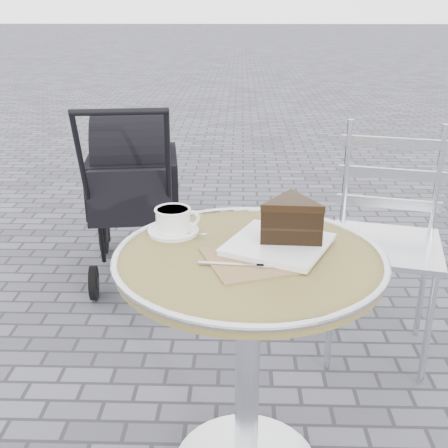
{
  "coord_description": "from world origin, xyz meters",
  "views": [
    {
      "loc": [
        -0.03,
        -1.34,
        1.35
      ],
      "look_at": [
        -0.07,
        0.1,
        0.78
      ],
      "focal_mm": 45.0,
      "sensor_mm": 36.0,
      "label": 1
    }
  ],
  "objects_px": {
    "bistro_chair": "(388,214)",
    "baby_stroller": "(133,192)",
    "cake_plate_set": "(288,226)",
    "cappuccino_set": "(174,222)",
    "cafe_table": "(248,310)"
  },
  "relations": [
    {
      "from": "cappuccino_set",
      "to": "baby_stroller",
      "type": "height_order",
      "value": "baby_stroller"
    },
    {
      "from": "bistro_chair",
      "to": "baby_stroller",
      "type": "distance_m",
      "value": 1.33
    },
    {
      "from": "cafe_table",
      "to": "cake_plate_set",
      "type": "relative_size",
      "value": 1.86
    },
    {
      "from": "cafe_table",
      "to": "cappuccino_set",
      "type": "height_order",
      "value": "cappuccino_set"
    },
    {
      "from": "cake_plate_set",
      "to": "bistro_chair",
      "type": "relative_size",
      "value": 0.43
    },
    {
      "from": "cappuccino_set",
      "to": "cafe_table",
      "type": "bearing_deg",
      "value": -47.72
    },
    {
      "from": "baby_stroller",
      "to": "bistro_chair",
      "type": "bearing_deg",
      "value": -38.25
    },
    {
      "from": "cafe_table",
      "to": "cake_plate_set",
      "type": "bearing_deg",
      "value": 31.07
    },
    {
      "from": "cappuccino_set",
      "to": "baby_stroller",
      "type": "xyz_separation_m",
      "value": [
        -0.37,
        1.28,
        -0.33
      ]
    },
    {
      "from": "cappuccino_set",
      "to": "cake_plate_set",
      "type": "bearing_deg",
      "value": -28.46
    },
    {
      "from": "baby_stroller",
      "to": "cake_plate_set",
      "type": "bearing_deg",
      "value": -71.08
    },
    {
      "from": "cafe_table",
      "to": "baby_stroller",
      "type": "xyz_separation_m",
      "value": [
        -0.58,
        1.43,
        -0.14
      ]
    },
    {
      "from": "cafe_table",
      "to": "bistro_chair",
      "type": "distance_m",
      "value": 0.94
    },
    {
      "from": "cafe_table",
      "to": "bistro_chair",
      "type": "xyz_separation_m",
      "value": [
        0.56,
        0.75,
        0.0
      ]
    },
    {
      "from": "cake_plate_set",
      "to": "baby_stroller",
      "type": "height_order",
      "value": "baby_stroller"
    }
  ]
}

